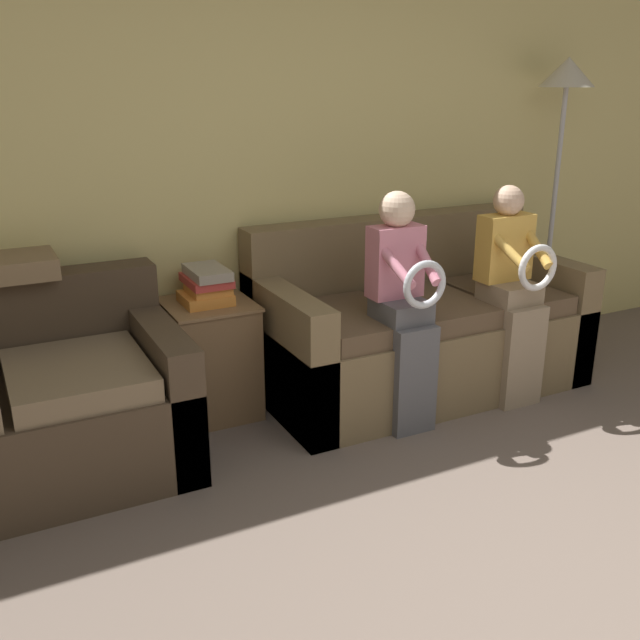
# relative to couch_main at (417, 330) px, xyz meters

# --- Properties ---
(wall_back) EXTENTS (7.22, 0.06, 2.55)m
(wall_back) POSITION_rel_couch_main_xyz_m (-0.57, 0.48, 0.92)
(wall_back) COLOR #DBCC7F
(wall_back) RESTS_ON ground_plane
(couch_main) EXTENTS (1.91, 0.93, 0.98)m
(couch_main) POSITION_rel_couch_main_xyz_m (0.00, 0.00, 0.00)
(couch_main) COLOR brown
(couch_main) RESTS_ON ground_plane
(couch_side) EXTENTS (1.60, 0.93, 0.88)m
(couch_side) POSITION_rel_couch_main_xyz_m (-2.28, -0.05, -0.03)
(couch_side) COLOR #473828
(couch_side) RESTS_ON ground_plane
(child_left_seated) EXTENTS (0.28, 0.38, 1.24)m
(child_left_seated) POSITION_rel_couch_main_xyz_m (-0.36, -0.39, 0.35)
(child_left_seated) COLOR #56565B
(child_left_seated) RESTS_ON ground_plane
(child_right_seated) EXTENTS (0.31, 0.37, 1.22)m
(child_right_seated) POSITION_rel_couch_main_xyz_m (0.36, -0.39, 0.33)
(child_right_seated) COLOR gray
(child_right_seated) RESTS_ON ground_plane
(side_shelf) EXTENTS (0.46, 0.48, 0.64)m
(side_shelf) POSITION_rel_couch_main_xyz_m (-1.22, 0.19, -0.02)
(side_shelf) COLOR brown
(side_shelf) RESTS_ON ground_plane
(book_stack) EXTENTS (0.25, 0.32, 0.19)m
(book_stack) POSITION_rel_couch_main_xyz_m (-1.23, 0.19, 0.39)
(book_stack) COLOR orange
(book_stack) RESTS_ON side_shelf
(floor_lamp) EXTENTS (0.34, 0.34, 1.90)m
(floor_lamp) POSITION_rel_couch_main_xyz_m (1.16, 0.16, 1.27)
(floor_lamp) COLOR #2D2B28
(floor_lamp) RESTS_ON ground_plane
(throw_pillow) EXTENTS (0.36, 0.36, 0.10)m
(throw_pillow) POSITION_rel_couch_main_xyz_m (-2.13, 0.28, 0.58)
(throw_pillow) COLOR #846B4C
(throw_pillow) RESTS_ON couch_side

